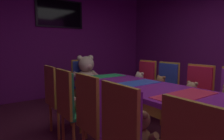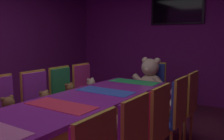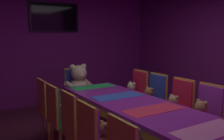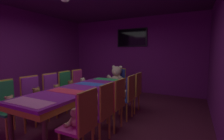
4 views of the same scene
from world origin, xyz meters
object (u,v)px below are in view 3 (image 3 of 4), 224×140
at_px(chair_left_2, 75,124).
at_px(king_teddy_bear, 79,82).
at_px(chair_right_2, 180,104).
at_px(teddy_right_2, 173,106).
at_px(throne_chair, 76,87).
at_px(banquet_table, 134,108).
at_px(teddy_left_2, 86,123).
at_px(teddy_left_4, 56,103).
at_px(chair_right_4, 137,91).
at_px(chair_left_4, 47,104).
at_px(wall_tv, 55,17).
at_px(chair_right_3, 155,96).
at_px(teddy_left_3, 68,112).
at_px(chair_left_3, 58,113).
at_px(teddy_right_4, 131,92).
at_px(chair_right_1, 207,113).
at_px(chair_left_1, 94,140).
at_px(teddy_right_3, 148,97).
at_px(teddy_right_1, 200,114).
at_px(teddy_left_1, 106,137).

distance_m(chair_left_2, king_teddy_bear, 1.97).
distance_m(chair_right_2, teddy_right_2, 0.15).
bearing_deg(throne_chair, banquet_table, -0.00).
xyz_separation_m(teddy_left_2, teddy_left_4, (-0.01, 1.02, 0.01)).
bearing_deg(chair_right_4, banquet_table, 50.58).
xyz_separation_m(chair_left_4, wall_tv, (0.88, 2.06, 1.45)).
bearing_deg(teddy_left_2, chair_right_3, 18.58).
height_order(teddy_left_3, chair_right_4, chair_right_4).
bearing_deg(chair_left_3, chair_left_2, -87.24).
relative_size(chair_left_2, teddy_right_4, 2.92).
distance_m(teddy_left_3, chair_right_1, 1.92).
height_order(banquet_table, teddy_right_4, teddy_right_4).
xyz_separation_m(teddy_right_4, king_teddy_bear, (-0.72, 0.73, 0.13)).
height_order(chair_left_1, chair_left_2, same).
bearing_deg(chair_left_2, teddy_left_3, 76.95).
height_order(teddy_left_2, teddy_left_4, teddy_left_4).
relative_size(throne_chair, wall_tv, 0.85).
xyz_separation_m(banquet_table, teddy_right_3, (0.72, 0.55, -0.06)).
xyz_separation_m(throne_chair, king_teddy_bear, (0.00, -0.17, 0.13)).
xyz_separation_m(chair_left_2, chair_right_2, (1.72, -0.04, 0.00)).
bearing_deg(chair_left_3, chair_right_2, -17.80).
bearing_deg(chair_left_1, chair_right_3, 31.14).
bearing_deg(chair_right_2, chair_left_4, -31.62).
bearing_deg(teddy_right_2, teddy_left_3, -21.06).
xyz_separation_m(teddy_right_1, wall_tv, (-0.71, 3.63, 1.45)).
bearing_deg(chair_right_4, chair_left_4, 0.38).
bearing_deg(banquet_table, teddy_right_2, -1.90).
xyz_separation_m(teddy_left_3, chair_right_4, (1.61, 0.52, 0.01)).
bearing_deg(teddy_left_1, chair_left_4, 95.13).
bearing_deg(teddy_left_3, chair_right_2, -19.30).
xyz_separation_m(chair_right_2, wall_tv, (-0.86, 3.13, 1.45)).
bearing_deg(wall_tv, teddy_left_2, -103.07).
bearing_deg(teddy_right_3, chair_right_4, -106.02).
distance_m(chair_right_1, teddy_right_1, 0.15).
xyz_separation_m(teddy_right_1, chair_right_4, (0.16, 1.58, -0.00)).
xyz_separation_m(teddy_right_2, teddy_right_4, (0.01, 1.08, 0.01)).
distance_m(chair_left_3, teddy_left_4, 0.53).
bearing_deg(chair_right_2, chair_right_4, -90.53).
distance_m(teddy_right_2, king_teddy_bear, 1.95).
relative_size(teddy_right_2, throne_chair, 0.32).
bearing_deg(chair_left_2, king_teddy_bear, 64.01).
bearing_deg(chair_right_3, king_teddy_bear, -54.76).
bearing_deg(banquet_table, chair_right_2, -1.58).
distance_m(chair_right_4, king_teddy_bear, 1.14).
height_order(chair_left_4, wall_tv, wall_tv).
bearing_deg(chair_right_2, teddy_left_4, -33.89).
bearing_deg(chair_left_2, teddy_left_2, 0.00).
bearing_deg(teddy_left_3, teddy_right_3, 0.70).
bearing_deg(chair_left_1, chair_left_3, 90.14).
relative_size(chair_right_4, king_teddy_bear, 1.49).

